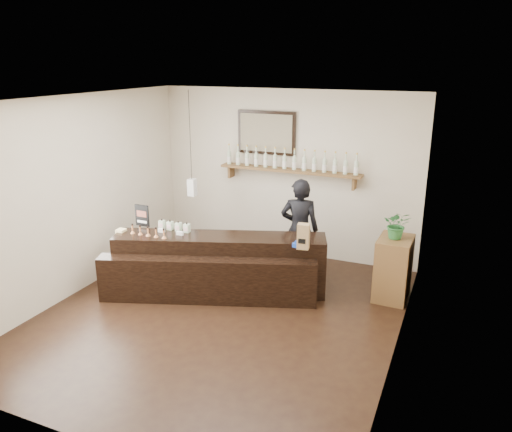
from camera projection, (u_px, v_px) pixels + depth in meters
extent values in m
plane|color=black|center=(220.00, 316.00, 6.61)|extent=(5.00, 5.00, 0.00)
plane|color=beige|center=(286.00, 174.00, 8.38)|extent=(4.50, 0.00, 4.50)
plane|color=beige|center=(74.00, 301.00, 4.00)|extent=(4.50, 0.00, 4.50)
plane|color=beige|center=(76.00, 196.00, 7.04)|extent=(0.00, 5.00, 5.00)
plane|color=beige|center=(404.00, 240.00, 5.34)|extent=(0.00, 5.00, 5.00)
plane|color=white|center=(215.00, 100.00, 5.77)|extent=(5.00, 5.00, 0.00)
cube|color=brown|center=(289.00, 170.00, 8.20)|extent=(2.40, 0.25, 0.04)
cube|color=brown|center=(231.00, 172.00, 8.67)|extent=(0.04, 0.20, 0.20)
cube|color=brown|center=(354.00, 183.00, 7.86)|extent=(0.04, 0.20, 0.20)
cube|color=black|center=(266.00, 133.00, 8.28)|extent=(1.02, 0.04, 0.72)
cube|color=#49412F|center=(266.00, 133.00, 8.26)|extent=(0.92, 0.01, 0.62)
cube|color=white|center=(192.00, 187.00, 8.13)|extent=(0.12, 0.12, 0.28)
cylinder|color=black|center=(190.00, 136.00, 7.87)|extent=(0.01, 0.01, 1.41)
cylinder|color=beige|center=(229.00, 158.00, 8.58)|extent=(0.07, 0.07, 0.20)
cone|color=beige|center=(229.00, 151.00, 8.54)|extent=(0.07, 0.07, 0.05)
cylinder|color=beige|center=(229.00, 147.00, 8.52)|extent=(0.02, 0.02, 0.07)
cylinder|color=gold|center=(229.00, 144.00, 8.51)|extent=(0.03, 0.03, 0.02)
cylinder|color=white|center=(229.00, 159.00, 8.58)|extent=(0.07, 0.07, 0.09)
cylinder|color=beige|center=(238.00, 159.00, 8.51)|extent=(0.07, 0.07, 0.20)
cone|color=beige|center=(238.00, 151.00, 8.47)|extent=(0.07, 0.07, 0.05)
cylinder|color=beige|center=(238.00, 148.00, 8.46)|extent=(0.02, 0.02, 0.07)
cylinder|color=gold|center=(238.00, 145.00, 8.44)|extent=(0.03, 0.03, 0.02)
cylinder|color=white|center=(238.00, 160.00, 8.52)|extent=(0.07, 0.07, 0.09)
cylinder|color=beige|center=(247.00, 160.00, 8.45)|extent=(0.07, 0.07, 0.20)
cone|color=beige|center=(247.00, 152.00, 8.41)|extent=(0.07, 0.07, 0.05)
cylinder|color=beige|center=(247.00, 149.00, 8.39)|extent=(0.02, 0.02, 0.07)
cylinder|color=gold|center=(247.00, 146.00, 8.38)|extent=(0.03, 0.03, 0.02)
cylinder|color=white|center=(247.00, 161.00, 8.46)|extent=(0.07, 0.07, 0.09)
cylinder|color=beige|center=(256.00, 160.00, 8.39)|extent=(0.07, 0.07, 0.20)
cone|color=beige|center=(256.00, 153.00, 8.35)|extent=(0.07, 0.07, 0.05)
cylinder|color=beige|center=(256.00, 149.00, 8.33)|extent=(0.02, 0.02, 0.07)
cylinder|color=gold|center=(256.00, 146.00, 8.31)|extent=(0.03, 0.03, 0.02)
cylinder|color=white|center=(256.00, 161.00, 8.39)|extent=(0.07, 0.07, 0.09)
cylinder|color=beige|center=(265.00, 161.00, 8.32)|extent=(0.07, 0.07, 0.20)
cone|color=beige|center=(266.00, 154.00, 8.28)|extent=(0.07, 0.07, 0.05)
cylinder|color=beige|center=(266.00, 150.00, 8.27)|extent=(0.02, 0.02, 0.07)
cylinder|color=gold|center=(266.00, 147.00, 8.25)|extent=(0.03, 0.03, 0.02)
cylinder|color=white|center=(265.00, 162.00, 8.33)|extent=(0.07, 0.07, 0.09)
cylinder|color=beige|center=(275.00, 162.00, 8.26)|extent=(0.07, 0.07, 0.20)
cone|color=beige|center=(275.00, 154.00, 8.22)|extent=(0.07, 0.07, 0.05)
cylinder|color=beige|center=(275.00, 151.00, 8.20)|extent=(0.02, 0.02, 0.07)
cylinder|color=gold|center=(275.00, 148.00, 8.19)|extent=(0.03, 0.03, 0.02)
cylinder|color=white|center=(275.00, 163.00, 8.26)|extent=(0.07, 0.07, 0.09)
cylinder|color=beige|center=(285.00, 163.00, 8.19)|extent=(0.07, 0.07, 0.20)
cone|color=beige|center=(285.00, 155.00, 8.16)|extent=(0.07, 0.07, 0.05)
cylinder|color=beige|center=(285.00, 151.00, 8.14)|extent=(0.02, 0.02, 0.07)
cylinder|color=gold|center=(285.00, 149.00, 8.12)|extent=(0.03, 0.03, 0.02)
cylinder|color=white|center=(285.00, 164.00, 8.20)|extent=(0.07, 0.07, 0.09)
cylinder|color=beige|center=(294.00, 163.00, 8.13)|extent=(0.07, 0.07, 0.20)
cone|color=beige|center=(294.00, 156.00, 8.09)|extent=(0.07, 0.07, 0.05)
cylinder|color=beige|center=(295.00, 152.00, 8.07)|extent=(0.02, 0.02, 0.07)
cylinder|color=gold|center=(295.00, 149.00, 8.06)|extent=(0.03, 0.03, 0.02)
cylinder|color=white|center=(294.00, 165.00, 8.14)|extent=(0.07, 0.07, 0.09)
cylinder|color=beige|center=(304.00, 164.00, 8.07)|extent=(0.07, 0.07, 0.20)
cone|color=beige|center=(304.00, 157.00, 8.03)|extent=(0.07, 0.07, 0.05)
cylinder|color=beige|center=(305.00, 153.00, 8.01)|extent=(0.02, 0.02, 0.07)
cylinder|color=gold|center=(305.00, 150.00, 8.00)|extent=(0.03, 0.03, 0.02)
cylinder|color=white|center=(304.00, 166.00, 8.07)|extent=(0.07, 0.07, 0.09)
cylinder|color=beige|center=(314.00, 165.00, 8.00)|extent=(0.07, 0.07, 0.20)
cone|color=beige|center=(315.00, 157.00, 7.97)|extent=(0.07, 0.07, 0.05)
cylinder|color=beige|center=(315.00, 154.00, 7.95)|extent=(0.02, 0.02, 0.07)
cylinder|color=gold|center=(315.00, 151.00, 7.93)|extent=(0.03, 0.03, 0.02)
cylinder|color=white|center=(314.00, 166.00, 8.01)|extent=(0.07, 0.07, 0.09)
cylinder|color=beige|center=(324.00, 166.00, 7.94)|extent=(0.07, 0.07, 0.20)
cone|color=beige|center=(325.00, 158.00, 7.90)|extent=(0.07, 0.07, 0.05)
cylinder|color=beige|center=(325.00, 154.00, 7.88)|extent=(0.02, 0.02, 0.07)
cylinder|color=gold|center=(325.00, 151.00, 7.87)|extent=(0.03, 0.03, 0.02)
cylinder|color=white|center=(324.00, 167.00, 7.95)|extent=(0.07, 0.07, 0.09)
cylinder|color=beige|center=(335.00, 167.00, 7.88)|extent=(0.07, 0.07, 0.20)
cone|color=beige|center=(335.00, 159.00, 7.84)|extent=(0.07, 0.07, 0.05)
cylinder|color=beige|center=(335.00, 155.00, 7.82)|extent=(0.02, 0.02, 0.07)
cylinder|color=gold|center=(336.00, 152.00, 7.81)|extent=(0.03, 0.03, 0.02)
cylinder|color=white|center=(335.00, 168.00, 7.88)|extent=(0.07, 0.07, 0.09)
cylinder|color=beige|center=(345.00, 168.00, 7.81)|extent=(0.07, 0.07, 0.20)
cone|color=beige|center=(346.00, 160.00, 7.77)|extent=(0.07, 0.07, 0.05)
cylinder|color=beige|center=(346.00, 156.00, 7.76)|extent=(0.02, 0.02, 0.07)
cylinder|color=gold|center=(346.00, 153.00, 7.74)|extent=(0.03, 0.03, 0.02)
cylinder|color=white|center=(345.00, 169.00, 7.82)|extent=(0.07, 0.07, 0.09)
cylinder|color=beige|center=(356.00, 169.00, 7.75)|extent=(0.07, 0.07, 0.20)
cone|color=beige|center=(357.00, 161.00, 7.71)|extent=(0.07, 0.07, 0.05)
cylinder|color=beige|center=(357.00, 157.00, 7.69)|extent=(0.02, 0.02, 0.07)
cylinder|color=gold|center=(357.00, 154.00, 7.68)|extent=(0.03, 0.03, 0.02)
cylinder|color=white|center=(356.00, 170.00, 7.76)|extent=(0.07, 0.07, 0.09)
cube|color=black|center=(220.00, 263.00, 7.23)|extent=(3.03, 1.51, 0.85)
cube|color=black|center=(207.00, 280.00, 6.91)|extent=(2.94, 1.26, 0.64)
cube|color=white|center=(161.00, 230.00, 7.24)|extent=(0.10, 0.04, 0.05)
cube|color=white|center=(180.00, 233.00, 7.12)|extent=(0.10, 0.04, 0.05)
cube|color=#DBC586|center=(122.00, 241.00, 7.32)|extent=(0.12, 0.12, 0.12)
cube|color=#DBC586|center=(121.00, 233.00, 7.29)|extent=(0.12, 0.12, 0.12)
cube|color=beige|center=(162.00, 225.00, 7.40)|extent=(0.08, 0.08, 0.13)
cube|color=beige|center=(160.00, 225.00, 7.36)|extent=(0.07, 0.00, 0.06)
cylinder|color=black|center=(162.00, 220.00, 7.37)|extent=(0.02, 0.02, 0.03)
cube|color=beige|center=(170.00, 226.00, 7.34)|extent=(0.08, 0.08, 0.13)
cube|color=beige|center=(169.00, 227.00, 7.31)|extent=(0.07, 0.00, 0.06)
cylinder|color=black|center=(170.00, 221.00, 7.32)|extent=(0.02, 0.02, 0.03)
cube|color=beige|center=(178.00, 227.00, 7.29)|extent=(0.08, 0.08, 0.13)
cube|color=beige|center=(177.00, 228.00, 7.25)|extent=(0.07, 0.00, 0.06)
cylinder|color=black|center=(178.00, 222.00, 7.27)|extent=(0.02, 0.02, 0.03)
cube|color=beige|center=(187.00, 228.00, 7.24)|extent=(0.08, 0.08, 0.13)
cube|color=beige|center=(185.00, 229.00, 7.20)|extent=(0.07, 0.00, 0.06)
cylinder|color=black|center=(187.00, 224.00, 7.21)|extent=(0.02, 0.02, 0.03)
cylinder|color=#B96F3E|center=(133.00, 240.00, 7.23)|extent=(0.07, 0.07, 0.20)
cone|color=#B96F3E|center=(133.00, 232.00, 7.20)|extent=(0.07, 0.07, 0.05)
cylinder|color=#B96F3E|center=(132.00, 228.00, 7.18)|extent=(0.02, 0.02, 0.07)
cylinder|color=black|center=(132.00, 225.00, 7.16)|extent=(0.03, 0.03, 0.02)
cylinder|color=white|center=(133.00, 241.00, 7.24)|extent=(0.07, 0.07, 0.09)
cylinder|color=#B96F3E|center=(141.00, 241.00, 7.18)|extent=(0.07, 0.07, 0.20)
cone|color=#B96F3E|center=(140.00, 233.00, 7.14)|extent=(0.07, 0.07, 0.05)
cylinder|color=#B96F3E|center=(140.00, 229.00, 7.13)|extent=(0.02, 0.02, 0.07)
cylinder|color=black|center=(140.00, 226.00, 7.11)|extent=(0.03, 0.03, 0.02)
cylinder|color=white|center=(141.00, 243.00, 7.19)|extent=(0.07, 0.07, 0.09)
cylinder|color=#B96F3E|center=(149.00, 243.00, 7.13)|extent=(0.07, 0.07, 0.20)
cone|color=#B96F3E|center=(148.00, 234.00, 7.09)|extent=(0.07, 0.07, 0.05)
cylinder|color=#B96F3E|center=(148.00, 230.00, 7.08)|extent=(0.02, 0.02, 0.07)
cylinder|color=black|center=(148.00, 227.00, 7.06)|extent=(0.03, 0.03, 0.02)
cylinder|color=white|center=(149.00, 244.00, 7.14)|extent=(0.07, 0.07, 0.09)
cylinder|color=#B96F3E|center=(157.00, 244.00, 7.08)|extent=(0.07, 0.07, 0.20)
cone|color=#B96F3E|center=(156.00, 235.00, 7.04)|extent=(0.07, 0.07, 0.05)
cylinder|color=#B96F3E|center=(156.00, 231.00, 7.03)|extent=(0.02, 0.02, 0.07)
cylinder|color=black|center=(156.00, 228.00, 7.01)|extent=(0.03, 0.03, 0.02)
cylinder|color=white|center=(157.00, 245.00, 7.09)|extent=(0.07, 0.07, 0.09)
cylinder|color=#B96F3E|center=(165.00, 245.00, 7.03)|extent=(0.07, 0.07, 0.20)
cone|color=#B96F3E|center=(164.00, 237.00, 6.99)|extent=(0.07, 0.07, 0.05)
cylinder|color=#B96F3E|center=(164.00, 233.00, 6.98)|extent=(0.02, 0.02, 0.07)
cylinder|color=black|center=(164.00, 229.00, 6.96)|extent=(0.03, 0.03, 0.02)
cylinder|color=white|center=(165.00, 246.00, 7.04)|extent=(0.07, 0.07, 0.09)
cube|color=black|center=(142.00, 215.00, 7.47)|extent=(0.24, 0.02, 0.33)
cube|color=brown|center=(141.00, 214.00, 7.45)|extent=(0.17, 0.01, 0.09)
cube|color=white|center=(142.00, 222.00, 7.49)|extent=(0.17, 0.01, 0.04)
cube|color=#A07E4D|center=(303.00, 236.00, 6.58)|extent=(0.17, 0.14, 0.34)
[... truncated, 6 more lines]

